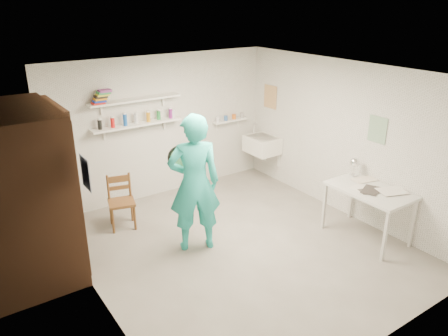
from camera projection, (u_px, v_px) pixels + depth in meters
floor at (240, 247)px, 6.11m from camera, size 4.00×4.50×0.02m
ceiling at (243, 73)px, 5.22m from camera, size 4.00×4.50×0.02m
wall_back at (162, 127)px, 7.40m from camera, size 4.00×0.02×2.40m
wall_front at (391, 242)px, 3.93m from camera, size 4.00×0.02×2.40m
wall_left at (89, 206)px, 4.61m from camera, size 0.02×4.50×2.40m
wall_right at (346, 140)px, 6.72m from camera, size 0.02×4.50×2.40m
doorway_recess at (65, 189)px, 5.50m from camera, size 0.02×0.90×2.00m
corridor_box at (3, 199)px, 5.10m from camera, size 1.40×1.50×2.10m
door_lintel at (55, 107)px, 5.12m from camera, size 0.06×1.05×0.10m
door_jamb_near at (79, 203)px, 5.12m from camera, size 0.06×0.10×2.00m
door_jamb_far at (56, 176)px, 5.89m from camera, size 0.06×0.10×2.00m
shelf_lower at (137, 124)px, 6.98m from camera, size 1.50×0.22×0.03m
shelf_upper at (135, 100)px, 6.83m from camera, size 1.50×0.22×0.03m
ledge_shelf at (230, 120)px, 8.07m from camera, size 0.70×0.14×0.03m
poster_left at (85, 173)px, 4.53m from camera, size 0.01×0.28×0.36m
poster_right_a at (270, 97)px, 7.96m from camera, size 0.01×0.34×0.42m
poster_right_b at (377, 130)px, 6.18m from camera, size 0.01×0.30×0.38m
belfast_sink at (262, 145)px, 8.07m from camera, size 0.48×0.60×0.30m
man at (194, 184)px, 5.76m from camera, size 0.82×0.68×1.91m
wall_clock at (181, 158)px, 5.76m from camera, size 0.33×0.16×0.34m
wooden_chair at (121, 203)px, 6.48m from camera, size 0.46×0.44×0.81m
work_table at (367, 213)px, 6.21m from camera, size 0.68×1.14×0.76m
desk_lamp at (355, 162)px, 6.44m from camera, size 0.14×0.14×0.14m
spray_cans at (137, 118)px, 6.94m from camera, size 1.26×0.06×0.17m
book_stack at (101, 97)px, 6.51m from camera, size 0.30×0.14×0.20m
ledge_pots at (230, 117)px, 8.05m from camera, size 0.48×0.07×0.09m
papers at (370, 188)px, 6.06m from camera, size 0.30×0.22×0.02m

